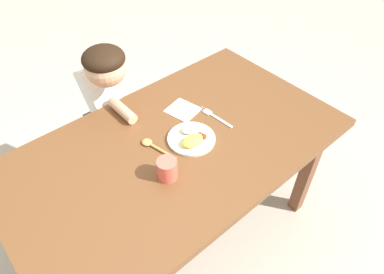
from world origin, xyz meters
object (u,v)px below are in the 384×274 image
at_px(fork, 215,116).
at_px(spoon, 154,146).
at_px(plate, 192,138).
at_px(drinking_cup, 167,169).
at_px(person, 107,111).

xyz_separation_m(fork, spoon, (-0.33, 0.03, 0.00)).
distance_m(plate, drinking_cup, 0.22).
bearing_deg(person, plate, 103.97).
bearing_deg(spoon, person, -14.81).
xyz_separation_m(fork, drinking_cup, (-0.39, -0.14, 0.04)).
height_order(plate, fork, plate).
bearing_deg(drinking_cup, plate, 23.80).
relative_size(plate, person, 0.21).
bearing_deg(plate, spoon, 153.04).
bearing_deg(fork, person, 28.82).
bearing_deg(person, drinking_cup, 83.22).
relative_size(spoon, drinking_cup, 2.11).
xyz_separation_m(spoon, drinking_cup, (-0.05, -0.17, 0.04)).
bearing_deg(drinking_cup, fork, 19.54).
relative_size(spoon, person, 0.18).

